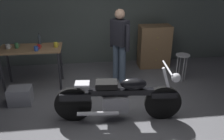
% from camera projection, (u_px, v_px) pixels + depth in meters
% --- Properties ---
extents(ground_plane, '(12.00, 12.00, 0.00)m').
position_uv_depth(ground_plane, '(116.00, 119.00, 4.27)').
color(ground_plane, slate).
extents(back_wall, '(8.00, 0.12, 3.10)m').
position_uv_depth(back_wall, '(102.00, 5.00, 6.18)').
color(back_wall, '#56605B').
rests_on(back_wall, ground_plane).
extents(workbench, '(1.30, 0.64, 0.90)m').
position_uv_depth(workbench, '(31.00, 53.00, 5.14)').
color(workbench, '#99724C').
rests_on(workbench, ground_plane).
extents(motorcycle, '(2.19, 0.60, 1.00)m').
position_uv_depth(motorcycle, '(119.00, 97.00, 4.09)').
color(motorcycle, black).
rests_on(motorcycle, ground_plane).
extents(person_standing, '(0.41, 0.47, 1.67)m').
position_uv_depth(person_standing, '(119.00, 43.00, 5.31)').
color(person_standing, slate).
rests_on(person_standing, ground_plane).
extents(shop_stool, '(0.32, 0.32, 0.64)m').
position_uv_depth(shop_stool, '(182.00, 60.00, 5.51)').
color(shop_stool, '#B2B2B7').
rests_on(shop_stool, ground_plane).
extents(wooden_dresser, '(0.80, 0.47, 1.10)m').
position_uv_depth(wooden_dresser, '(154.00, 46.00, 6.28)').
color(wooden_dresser, '#99724C').
rests_on(wooden_dresser, ground_plane).
extents(storage_bin, '(0.44, 0.32, 0.34)m').
position_uv_depth(storage_bin, '(20.00, 96.00, 4.69)').
color(storage_bin, gray).
rests_on(storage_bin, ground_plane).
extents(mug_yellow_tall, '(0.12, 0.08, 0.10)m').
position_uv_depth(mug_yellow_tall, '(56.00, 45.00, 5.11)').
color(mug_yellow_tall, yellow).
rests_on(mug_yellow_tall, workbench).
extents(mug_white_ceramic, '(0.12, 0.09, 0.09)m').
position_uv_depth(mug_white_ceramic, '(8.00, 47.00, 5.02)').
color(mug_white_ceramic, white).
rests_on(mug_white_ceramic, workbench).
extents(mug_blue_enamel, '(0.11, 0.08, 0.10)m').
position_uv_depth(mug_blue_enamel, '(36.00, 49.00, 4.89)').
color(mug_blue_enamel, '#2D51AD').
rests_on(mug_blue_enamel, workbench).
extents(mug_green_speckled, '(0.11, 0.08, 0.11)m').
position_uv_depth(mug_green_speckled, '(17.00, 46.00, 5.05)').
color(mug_green_speckled, '#3D7F4C').
rests_on(mug_green_speckled, workbench).
extents(mug_red_diner, '(0.11, 0.07, 0.09)m').
position_uv_depth(mug_red_diner, '(39.00, 47.00, 5.02)').
color(mug_red_diner, red).
rests_on(mug_red_diner, workbench).
extents(bottle, '(0.06, 0.06, 0.24)m').
position_uv_depth(bottle, '(39.00, 40.00, 5.28)').
color(bottle, '#3F4C59').
rests_on(bottle, workbench).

